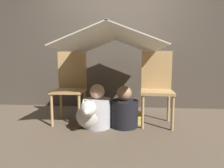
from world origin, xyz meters
The scene contains 9 objects.
ground_plane centered at (0.00, 0.00, 0.00)m, with size 8.80×8.80×0.00m, color brown.
wall_back centered at (0.00, 1.07, 1.25)m, with size 7.00×0.05×2.50m.
chair_left centered at (-0.61, 0.18, 0.54)m, with size 0.43×0.43×1.00m.
chair_right centered at (0.61, 0.18, 0.54)m, with size 0.46×0.46×1.00m.
sheet_canopy centered at (0.00, 0.10, 1.12)m, with size 1.21×1.35×0.24m.
person_front centered at (-0.18, -0.05, 0.22)m, with size 0.35×0.35×0.56m.
person_second centered at (0.17, 0.00, 0.21)m, with size 0.37×0.37×0.54m.
dog centered at (-0.25, -0.18, 0.20)m, with size 0.38×0.37×0.42m.
floor_cushion centered at (0.20, 0.23, 0.05)m, with size 0.44×0.35×0.10m.
Camera 1 is at (0.20, -2.26, 0.82)m, focal length 28.00 mm.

